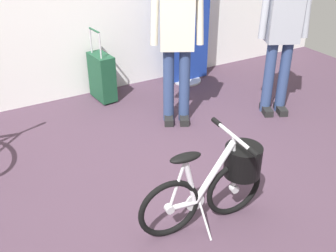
# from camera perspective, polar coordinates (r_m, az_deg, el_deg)

# --- Properties ---
(ground_plane) EXTENTS (7.32, 7.32, 0.00)m
(ground_plane) POSITION_cam_1_polar(r_m,az_deg,el_deg) (3.18, 2.04, -10.32)
(ground_plane) COLOR #473342
(floor_banner_stand) EXTENTS (0.60, 0.36, 1.90)m
(floor_banner_stand) POSITION_cam_1_polar(r_m,az_deg,el_deg) (4.96, 2.89, 15.58)
(floor_banner_stand) COLOR #B7B7BC
(floor_banner_stand) RESTS_ON ground_plane
(folding_bike_foreground) EXTENTS (0.96, 0.53, 0.69)m
(folding_bike_foreground) POSITION_cam_1_polar(r_m,az_deg,el_deg) (2.82, 7.32, -7.47)
(folding_bike_foreground) COLOR black
(folding_bike_foreground) RESTS_ON ground_plane
(visitor_near_wall) EXTENTS (0.49, 0.37, 1.61)m
(visitor_near_wall) POSITION_cam_1_polar(r_m,az_deg,el_deg) (4.29, 15.95, 13.10)
(visitor_near_wall) COLOR navy
(visitor_near_wall) RESTS_ON ground_plane
(visitor_browsing) EXTENTS (0.47, 0.37, 1.60)m
(visitor_browsing) POSITION_cam_1_polar(r_m,az_deg,el_deg) (3.93, 1.28, 12.72)
(visitor_browsing) COLOR navy
(visitor_browsing) RESTS_ON ground_plane
(rolling_suitcase) EXTENTS (0.21, 0.37, 0.83)m
(rolling_suitcase) POSITION_cam_1_polar(r_m,az_deg,el_deg) (4.67, -9.29, 6.91)
(rolling_suitcase) COLOR #19472D
(rolling_suitcase) RESTS_ON ground_plane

